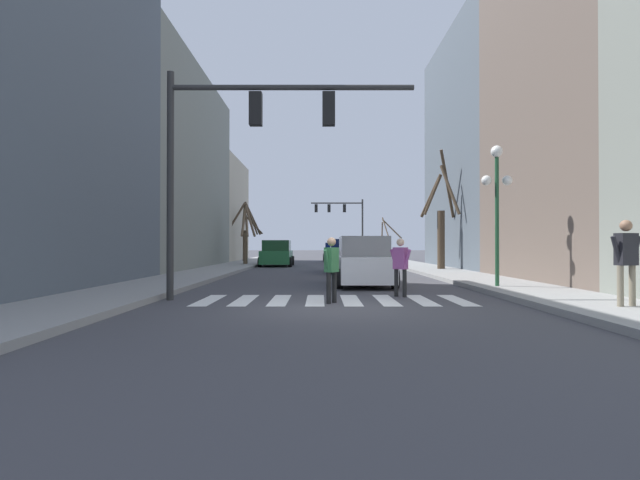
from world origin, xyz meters
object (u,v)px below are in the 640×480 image
traffic_signal_near (242,135)px  street_lamp_right_corner (496,187)px  pedestrian_near_right_corner (625,255)px  car_driving_away_lane (345,257)px  street_tree_right_far (245,233)px  car_parked_left_mid (347,253)px  car_parked_left_near (276,254)px  pedestrian_on_right_sidewalk (331,264)px  street_tree_left_mid (440,221)px  car_parked_right_mid (334,252)px  car_at_intersection (363,262)px  street_tree_right_near (383,240)px  traffic_signal_far (343,215)px  street_tree_left_far (245,233)px  pedestrian_on_left_sidewalk (400,262)px

traffic_signal_near → street_lamp_right_corner: 7.89m
street_lamp_right_corner → pedestrian_near_right_corner: (0.85, -5.04, -2.00)m
car_driving_away_lane → street_tree_right_far: size_ratio=1.02×
traffic_signal_near → car_parked_left_mid: 26.46m
car_parked_left_near → pedestrian_on_right_sidewalk: car_parked_left_near is taller
traffic_signal_near → street_tree_left_mid: bearing=58.4°
pedestrian_near_right_corner → pedestrian_on_right_sidewalk: 6.26m
car_parked_right_mid → street_tree_right_far: 8.80m
traffic_signal_near → car_at_intersection: 6.79m
car_driving_away_lane → street_tree_right_near: street_tree_right_near is taller
traffic_signal_far → street_tree_right_near: (3.46, -6.35, -2.74)m
car_parked_left_near → car_parked_right_mid: car_parked_left_near is taller
car_parked_right_mid → street_tree_left_far: size_ratio=1.01×
traffic_signal_near → street_tree_right_near: 34.39m
traffic_signal_far → traffic_signal_near: bearing=-96.4°
street_tree_right_far → street_tree_left_mid: 17.42m
traffic_signal_near → car_parked_left_near: size_ratio=1.47×
car_parked_right_mid → street_tree_right_far: bearing=125.4°
traffic_signal_near → street_tree_right_far: (-3.82, 26.05, -1.91)m
car_parked_left_near → pedestrian_on_right_sidewalk: (3.14, -21.03, 0.14)m
car_parked_left_mid → street_tree_left_far: 9.09m
car_parked_right_mid → pedestrian_near_right_corner: 33.92m
street_tree_right_far → street_tree_left_mid: (12.21, -12.43, 0.37)m
street_tree_right_near → street_tree_left_far: bearing=-129.8°
traffic_signal_near → car_driving_away_lane: traffic_signal_near is taller
traffic_signal_far → pedestrian_on_right_sidewalk: (-2.20, -40.39, -3.62)m
pedestrian_on_right_sidewalk → street_tree_right_near: size_ratio=0.42×
car_parked_right_mid → street_tree_right_near: (4.68, 2.32, 1.07)m
pedestrian_on_left_sidewalk → street_tree_left_far: 20.82m
street_tree_left_far → car_at_intersection: bearing=-67.7°
car_driving_away_lane → car_at_intersection: bearing=-178.9°
pedestrian_on_right_sidewalk → street_tree_left_mid: size_ratio=0.25×
traffic_signal_near → car_driving_away_lane: 13.77m
pedestrian_on_left_sidewalk → street_tree_right_far: street_tree_right_far is taller
car_parked_left_near → pedestrian_on_right_sidewalk: bearing=-171.5°
pedestrian_on_right_sidewalk → street_tree_right_far: (-6.08, 26.71, 1.36)m
street_tree_right_far → car_parked_right_mid: bearing=35.4°
traffic_signal_near → car_at_intersection: bearing=53.5°
street_lamp_right_corner → car_at_intersection: 5.06m
street_lamp_right_corner → street_tree_right_far: street_tree_right_far is taller
street_lamp_right_corner → car_at_intersection: (-3.90, 2.16, -2.40)m
street_lamp_right_corner → car_driving_away_lane: bearing=111.4°
traffic_signal_near → car_parked_left_near: bearing=92.5°
car_driving_away_lane → car_parked_left_near: 8.56m
pedestrian_on_left_sidewalk → pedestrian_on_right_sidewalk: pedestrian_on_right_sidewalk is taller
car_at_intersection → car_parked_right_mid: car_at_intersection is taller
car_parked_right_mid → pedestrian_near_right_corner: (5.00, -33.55, 0.45)m
traffic_signal_far → car_at_intersection: bearing=-91.6°
street_tree_right_far → car_driving_away_lane: bearing=-61.4°
pedestrian_on_right_sidewalk → street_lamp_right_corner: bearing=153.3°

